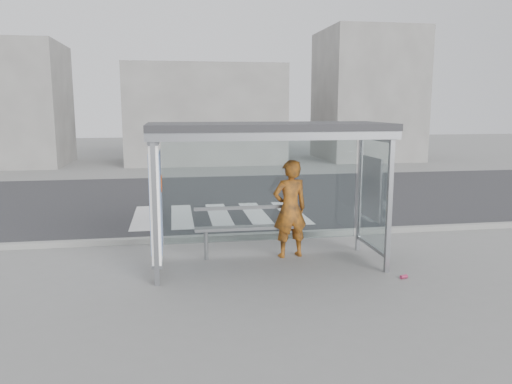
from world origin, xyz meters
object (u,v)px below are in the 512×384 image
at_px(person, 290,209).
at_px(soda_can, 404,277).
at_px(bench, 245,228).
at_px(bus_shelter, 248,159).

relative_size(person, soda_can, 14.97).
xyz_separation_m(bench, soda_can, (2.50, -1.66, -0.56)).
bearing_deg(bus_shelter, bench, 87.59).
height_order(bus_shelter, bench, bus_shelter).
bearing_deg(bench, soda_can, -33.52).
xyz_separation_m(person, bench, (-0.87, 0.07, -0.36)).
bearing_deg(person, bench, -14.71).
bearing_deg(soda_can, bus_shelter, 155.76).
xyz_separation_m(bus_shelter, soda_can, (2.52, -1.14, -1.95)).
bearing_deg(bench, person, -4.81).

